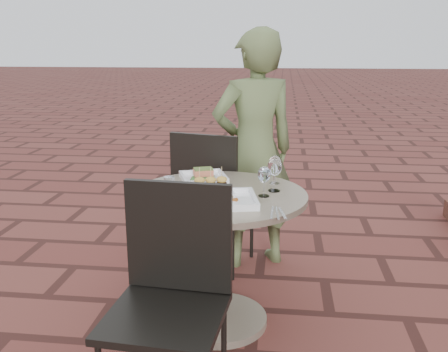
# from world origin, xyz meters

# --- Properties ---
(ground) EXTENTS (60.00, 60.00, 0.00)m
(ground) POSITION_xyz_m (0.00, 0.00, 0.00)
(ground) COLOR #5A2A23
(ground) RESTS_ON ground
(cafe_table) EXTENTS (0.90, 0.90, 0.73)m
(cafe_table) POSITION_xyz_m (-0.19, -0.15, 0.48)
(cafe_table) COLOR gray
(cafe_table) RESTS_ON ground
(chair_far) EXTENTS (0.54, 0.54, 0.93)m
(chair_far) POSITION_xyz_m (-0.33, 0.50, 0.55)
(chair_far) COLOR black
(chair_far) RESTS_ON ground
(chair_near) EXTENTS (0.47, 0.47, 0.93)m
(chair_near) POSITION_xyz_m (-0.29, -0.78, 0.55)
(chair_near) COLOR black
(chair_near) RESTS_ON ground
(diner) EXTENTS (0.67, 0.58, 1.56)m
(diner) POSITION_xyz_m (-0.06, 0.65, 0.78)
(diner) COLOR #4F5E33
(diner) RESTS_ON ground
(plate_salmon) EXTENTS (0.31, 0.31, 0.07)m
(plate_salmon) POSITION_xyz_m (-0.31, 0.09, 0.75)
(plate_salmon) COLOR white
(plate_salmon) RESTS_ON cafe_table
(plate_sliders) EXTENTS (0.26, 0.26, 0.14)m
(plate_sliders) POSITION_xyz_m (-0.23, -0.17, 0.76)
(plate_sliders) COLOR white
(plate_sliders) RESTS_ON cafe_table
(plate_tuna) EXTENTS (0.33, 0.33, 0.03)m
(plate_tuna) POSITION_xyz_m (-0.13, -0.31, 0.75)
(plate_tuna) COLOR white
(plate_tuna) RESTS_ON cafe_table
(wine_glass_right) EXTENTS (0.06, 0.06, 0.15)m
(wine_glass_right) POSITION_xyz_m (0.04, -0.18, 0.84)
(wine_glass_right) COLOR white
(wine_glass_right) RESTS_ON cafe_table
(wine_glass_mid) EXTENTS (0.07, 0.07, 0.15)m
(wine_glass_mid) POSITION_xyz_m (0.09, 0.06, 0.84)
(wine_glass_mid) COLOR white
(wine_glass_mid) RESTS_ON cafe_table
(wine_glass_far) EXTENTS (0.07, 0.07, 0.17)m
(wine_glass_far) POSITION_xyz_m (0.09, -0.08, 0.85)
(wine_glass_far) COLOR white
(wine_glass_far) RESTS_ON cafe_table
(steel_ramekin) EXTENTS (0.08, 0.08, 0.04)m
(steel_ramekin) POSITION_xyz_m (-0.47, -0.03, 0.75)
(steel_ramekin) COLOR silver
(steel_ramekin) RESTS_ON cafe_table
(cutlery_set) EXTENTS (0.10, 0.19, 0.00)m
(cutlery_set) POSITION_xyz_m (0.11, -0.43, 0.73)
(cutlery_set) COLOR silver
(cutlery_set) RESTS_ON cafe_table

